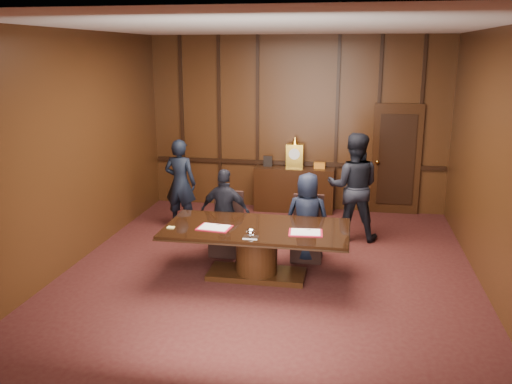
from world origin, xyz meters
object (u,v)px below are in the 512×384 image
at_px(signatory_left, 225,213).
at_px(witness_right, 353,187).
at_px(witness_left, 180,183).
at_px(sideboard, 294,188).
at_px(signatory_right, 307,217).
at_px(conference_table, 257,244).

bearing_deg(signatory_left, witness_right, -144.08).
bearing_deg(witness_left, sideboard, -139.40).
relative_size(witness_left, witness_right, 0.88).
bearing_deg(signatory_right, conference_table, 53.06).
bearing_deg(conference_table, signatory_left, 129.09).
relative_size(conference_table, witness_left, 1.59).
xyz_separation_m(signatory_left, witness_right, (1.99, 1.15, 0.23)).
bearing_deg(signatory_right, witness_left, -25.51).
height_order(signatory_left, signatory_right, signatory_left).
height_order(conference_table, witness_left, witness_left).
relative_size(sideboard, conference_table, 0.61).
bearing_deg(signatory_right, sideboard, -77.38).
xyz_separation_m(sideboard, witness_right, (1.18, -1.52, 0.44)).
distance_m(sideboard, signatory_left, 2.80).
bearing_deg(witness_left, signatory_left, 137.33).
xyz_separation_m(conference_table, signatory_right, (0.65, 0.80, 0.19)).
height_order(conference_table, signatory_right, signatory_right).
distance_m(witness_left, witness_right, 3.15).
bearing_deg(witness_right, signatory_right, 59.90).
distance_m(conference_table, witness_left, 2.78).
distance_m(conference_table, signatory_right, 1.05).
height_order(sideboard, signatory_left, sideboard).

